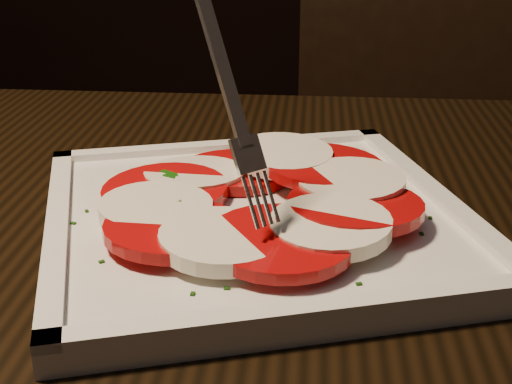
{
  "coord_description": "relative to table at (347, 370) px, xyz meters",
  "views": [
    {
      "loc": [
        -0.04,
        -0.53,
        0.98
      ],
      "look_at": [
        -0.08,
        -0.07,
        0.78
      ],
      "focal_mm": 50.0,
      "sensor_mm": 36.0,
      "label": 1
    }
  ],
  "objects": [
    {
      "name": "table",
      "position": [
        0.0,
        0.0,
        0.0
      ],
      "size": [
        1.2,
        0.81,
        0.75
      ],
      "rotation": [
        0.0,
        0.0,
        -0.01
      ],
      "color": "black",
      "rests_on": "ground"
    },
    {
      "name": "chair",
      "position": [
        0.13,
        0.8,
        -0.12
      ],
      "size": [
        0.49,
        0.49,
        0.93
      ],
      "rotation": [
        0.0,
        0.0,
        -0.18
      ],
      "color": "black",
      "rests_on": "ground"
    },
    {
      "name": "plate",
      "position": [
        -0.07,
        0.03,
        0.11
      ],
      "size": [
        0.36,
        0.36,
        0.01
      ],
      "primitive_type": "cube",
      "rotation": [
        0.0,
        0.0,
        0.3
      ],
      "color": "white",
      "rests_on": "table"
    },
    {
      "name": "caprese_salad",
      "position": [
        -0.07,
        0.03,
        0.12
      ],
      "size": [
        0.25,
        0.25,
        0.03
      ],
      "color": "#BC040A",
      "rests_on": "plate"
    },
    {
      "name": "fork",
      "position": [
        -0.09,
        -0.01,
        0.22
      ],
      "size": [
        0.08,
        0.09,
        0.17
      ],
      "primitive_type": null,
      "rotation": [
        0.0,
        0.0,
        0.74
      ],
      "color": "white",
      "rests_on": "caprese_salad"
    }
  ]
}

